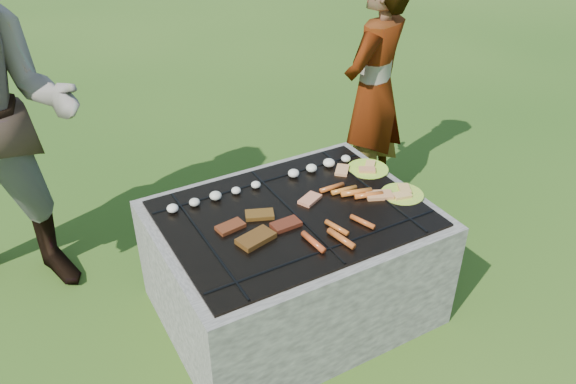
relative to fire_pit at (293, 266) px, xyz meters
name	(u,v)px	position (x,y,z in m)	size (l,w,h in m)	color
lawn	(293,306)	(0.00, 0.00, -0.28)	(60.00, 60.00, 0.00)	#1E4511
fire_pit	(293,266)	(0.00, 0.00, 0.00)	(1.30, 1.00, 0.62)	#A49B91
mushrooms	(269,180)	(0.02, 0.29, 0.35)	(1.05, 0.06, 0.04)	white
pork_slabs	(258,228)	(-0.21, -0.05, 0.34)	(0.37, 0.29, 0.02)	#9C431C
sausages	(344,211)	(0.21, -0.13, 0.34)	(0.53, 0.47, 0.03)	#CD5021
bread_on_grate	(348,189)	(0.34, 0.03, 0.34)	(0.46, 0.42, 0.02)	tan
plate_far	(368,169)	(0.56, 0.16, 0.33)	(0.27, 0.27, 0.03)	#F3FF3C
plate_near	(402,194)	(0.56, -0.13, 0.33)	(0.28, 0.28, 0.03)	yellow
cook	(374,92)	(1.02, 0.74, 0.48)	(0.55, 0.36, 1.52)	#A29987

